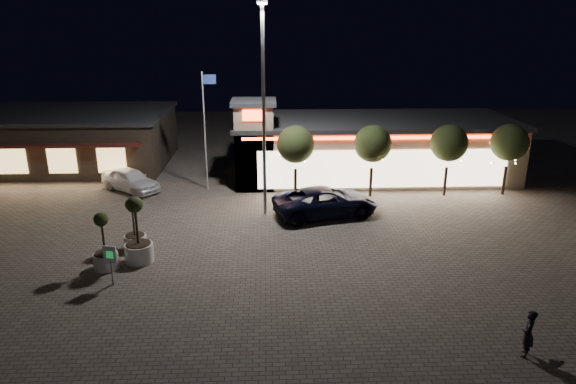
{
  "coord_description": "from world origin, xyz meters",
  "views": [
    {
      "loc": [
        2.18,
        -21.13,
        11.16
      ],
      "look_at": [
        3.3,
        6.0,
        2.04
      ],
      "focal_mm": 32.0,
      "sensor_mm": 36.0,
      "label": 1
    }
  ],
  "objects_px": {
    "planter_left": "(135,234)",
    "valet_sign": "(110,258)",
    "pedestrian": "(528,334)",
    "pickup_truck": "(326,202)",
    "white_sedan": "(130,180)",
    "planter_mid": "(105,251)"
  },
  "relations": [
    {
      "from": "white_sedan",
      "to": "pedestrian",
      "type": "relative_size",
      "value": 2.62
    },
    {
      "from": "white_sedan",
      "to": "pedestrian",
      "type": "xyz_separation_m",
      "value": [
        18.32,
        -19.08,
        0.1
      ]
    },
    {
      "from": "planter_left",
      "to": "valet_sign",
      "type": "relative_size",
      "value": 1.46
    },
    {
      "from": "planter_mid",
      "to": "planter_left",
      "type": "bearing_deg",
      "value": 67.76
    },
    {
      "from": "pickup_truck",
      "to": "planter_left",
      "type": "bearing_deg",
      "value": 98.94
    },
    {
      "from": "planter_left",
      "to": "valet_sign",
      "type": "height_order",
      "value": "planter_left"
    },
    {
      "from": "pickup_truck",
      "to": "valet_sign",
      "type": "xyz_separation_m",
      "value": [
        -10.35,
        -8.1,
        0.44
      ]
    },
    {
      "from": "pickup_truck",
      "to": "white_sedan",
      "type": "bearing_deg",
      "value": 53.72
    },
    {
      "from": "planter_left",
      "to": "white_sedan",
      "type": "bearing_deg",
      "value": 105.12
    },
    {
      "from": "white_sedan",
      "to": "valet_sign",
      "type": "height_order",
      "value": "valet_sign"
    },
    {
      "from": "planter_mid",
      "to": "valet_sign",
      "type": "distance_m",
      "value": 1.86
    },
    {
      "from": "planter_mid",
      "to": "valet_sign",
      "type": "bearing_deg",
      "value": -65.06
    },
    {
      "from": "pedestrian",
      "to": "planter_left",
      "type": "bearing_deg",
      "value": -89.38
    },
    {
      "from": "planter_left",
      "to": "planter_mid",
      "type": "relative_size",
      "value": 0.97
    },
    {
      "from": "pedestrian",
      "to": "planter_left",
      "type": "relative_size",
      "value": 0.64
    },
    {
      "from": "planter_mid",
      "to": "pedestrian",
      "type": "bearing_deg",
      "value": -23.92
    },
    {
      "from": "planter_mid",
      "to": "pickup_truck",
      "type": "bearing_deg",
      "value": 30.2
    },
    {
      "from": "white_sedan",
      "to": "valet_sign",
      "type": "xyz_separation_m",
      "value": [
        2.48,
        -13.36,
        0.53
      ]
    },
    {
      "from": "planter_left",
      "to": "pedestrian",
      "type": "bearing_deg",
      "value": -31.1
    },
    {
      "from": "planter_left",
      "to": "planter_mid",
      "type": "distance_m",
      "value": 2.3
    },
    {
      "from": "planter_left",
      "to": "pickup_truck",
      "type": "bearing_deg",
      "value": 22.97
    },
    {
      "from": "white_sedan",
      "to": "pedestrian",
      "type": "distance_m",
      "value": 26.45
    }
  ]
}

